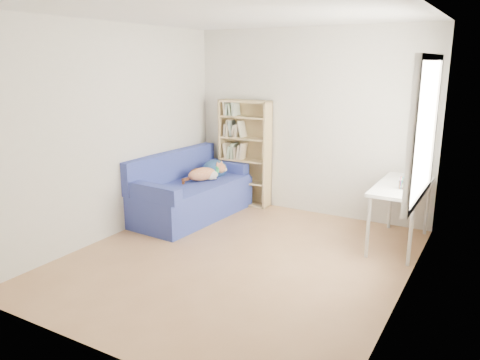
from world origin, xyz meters
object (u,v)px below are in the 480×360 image
sofa (191,192)px  desk (402,191)px  pen_cup (402,184)px  bookshelf (245,157)px

sofa → desk: bearing=10.5°
sofa → pen_cup: (2.83, 0.14, 0.46)m
sofa → desk: size_ratio=1.56×
desk → pen_cup: size_ratio=8.29×
sofa → pen_cup: bearing=6.5°
sofa → pen_cup: sofa is taller
bookshelf → pen_cup: bookshelf is taller
bookshelf → pen_cup: bearing=-16.9°
sofa → desk: sofa is taller
bookshelf → pen_cup: size_ratio=10.95×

